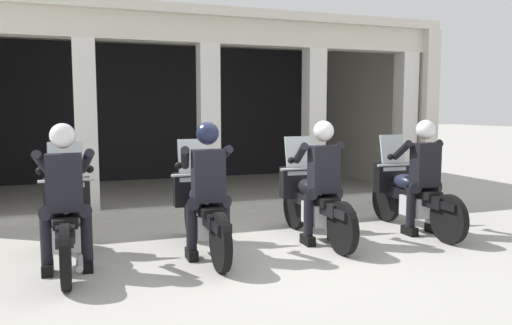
{
  "coord_description": "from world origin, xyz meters",
  "views": [
    {
      "loc": [
        -2.13,
        -5.66,
        1.72
      ],
      "look_at": [
        0.0,
        0.39,
        1.04
      ],
      "focal_mm": 35.03,
      "sensor_mm": 36.0,
      "label": 1
    }
  ],
  "objects_px": {
    "motorcycle_far_right": "(410,195)",
    "police_officer_far_right": "(424,167)",
    "motorcycle_center_right": "(312,201)",
    "police_officer_far_left": "(65,185)",
    "police_officer_center_right": "(322,171)",
    "motorcycle_far_left": "(67,221)",
    "police_officer_center_left": "(208,178)",
    "motorcycle_center_left": "(202,211)"
  },
  "relations": [
    {
      "from": "motorcycle_far_right",
      "to": "motorcycle_center_right",
      "type": "bearing_deg",
      "value": 173.93
    },
    {
      "from": "police_officer_far_right",
      "to": "motorcycle_far_left",
      "type": "bearing_deg",
      "value": 172.78
    },
    {
      "from": "motorcycle_far_left",
      "to": "police_officer_center_right",
      "type": "height_order",
      "value": "police_officer_center_right"
    },
    {
      "from": "motorcycle_far_right",
      "to": "police_officer_far_right",
      "type": "bearing_deg",
      "value": -95.61
    },
    {
      "from": "police_officer_center_right",
      "to": "motorcycle_far_right",
      "type": "height_order",
      "value": "police_officer_center_right"
    },
    {
      "from": "motorcycle_center_right",
      "to": "police_officer_center_right",
      "type": "height_order",
      "value": "police_officer_center_right"
    },
    {
      "from": "police_officer_center_left",
      "to": "motorcycle_far_right",
      "type": "bearing_deg",
      "value": 0.36
    },
    {
      "from": "motorcycle_far_left",
      "to": "police_officer_center_left",
      "type": "distance_m",
      "value": 1.62
    },
    {
      "from": "motorcycle_far_left",
      "to": "motorcycle_far_right",
      "type": "bearing_deg",
      "value": -0.43
    },
    {
      "from": "motorcycle_far_left",
      "to": "police_officer_center_right",
      "type": "relative_size",
      "value": 1.29
    },
    {
      "from": "motorcycle_center_left",
      "to": "police_officer_far_right",
      "type": "distance_m",
      "value": 3.11
    },
    {
      "from": "police_officer_far_left",
      "to": "motorcycle_center_left",
      "type": "xyz_separation_m",
      "value": [
        1.54,
        0.3,
        -0.44
      ]
    },
    {
      "from": "motorcycle_center_left",
      "to": "police_officer_center_left",
      "type": "relative_size",
      "value": 1.29
    },
    {
      "from": "motorcycle_far_left",
      "to": "motorcycle_center_left",
      "type": "distance_m",
      "value": 1.54
    },
    {
      "from": "motorcycle_center_left",
      "to": "police_officer_far_right",
      "type": "relative_size",
      "value": 1.29
    },
    {
      "from": "police_officer_far_left",
      "to": "motorcycle_center_left",
      "type": "distance_m",
      "value": 1.63
    },
    {
      "from": "motorcycle_far_right",
      "to": "police_officer_far_right",
      "type": "relative_size",
      "value": 1.29
    },
    {
      "from": "motorcycle_center_left",
      "to": "police_officer_center_right",
      "type": "relative_size",
      "value": 1.29
    },
    {
      "from": "motorcycle_center_right",
      "to": "motorcycle_far_right",
      "type": "bearing_deg",
      "value": 1.12
    },
    {
      "from": "police_officer_center_right",
      "to": "police_officer_far_right",
      "type": "xyz_separation_m",
      "value": [
        1.54,
        -0.02,
        0.0
      ]
    },
    {
      "from": "police_officer_far_left",
      "to": "motorcycle_center_right",
      "type": "bearing_deg",
      "value": 5.99
    },
    {
      "from": "motorcycle_far_left",
      "to": "police_officer_center_right",
      "type": "xyz_separation_m",
      "value": [
        3.07,
        -0.13,
        0.44
      ]
    },
    {
      "from": "motorcycle_far_left",
      "to": "police_officer_center_left",
      "type": "xyz_separation_m",
      "value": [
        1.54,
        -0.27,
        0.44
      ]
    },
    {
      "from": "police_officer_center_right",
      "to": "police_officer_far_right",
      "type": "distance_m",
      "value": 1.54
    },
    {
      "from": "motorcycle_center_right",
      "to": "police_officer_center_right",
      "type": "distance_m",
      "value": 0.52
    },
    {
      "from": "motorcycle_center_right",
      "to": "police_officer_center_right",
      "type": "bearing_deg",
      "value": -88.42
    },
    {
      "from": "police_officer_center_left",
      "to": "motorcycle_center_right",
      "type": "bearing_deg",
      "value": 8.18
    },
    {
      "from": "police_officer_far_left",
      "to": "motorcycle_center_right",
      "type": "height_order",
      "value": "police_officer_far_left"
    },
    {
      "from": "motorcycle_far_left",
      "to": "motorcycle_center_right",
      "type": "bearing_deg",
      "value": 0.76
    },
    {
      "from": "motorcycle_center_right",
      "to": "police_officer_far_right",
      "type": "bearing_deg",
      "value": -9.32
    },
    {
      "from": "motorcycle_far_left",
      "to": "police_officer_far_right",
      "type": "height_order",
      "value": "police_officer_far_right"
    },
    {
      "from": "police_officer_center_left",
      "to": "police_officer_center_right",
      "type": "distance_m",
      "value": 1.54
    },
    {
      "from": "police_officer_center_right",
      "to": "police_officer_far_right",
      "type": "relative_size",
      "value": 1.0
    },
    {
      "from": "motorcycle_far_left",
      "to": "motorcycle_center_left",
      "type": "xyz_separation_m",
      "value": [
        1.54,
        0.02,
        0.0
      ]
    },
    {
      "from": "police_officer_center_left",
      "to": "motorcycle_center_right",
      "type": "relative_size",
      "value": 0.78
    },
    {
      "from": "motorcycle_center_right",
      "to": "motorcycle_far_right",
      "type": "distance_m",
      "value": 1.54
    },
    {
      "from": "police_officer_center_right",
      "to": "police_officer_far_right",
      "type": "height_order",
      "value": "same"
    },
    {
      "from": "police_officer_center_right",
      "to": "motorcycle_center_right",
      "type": "bearing_deg",
      "value": 91.58
    },
    {
      "from": "motorcycle_center_left",
      "to": "police_officer_far_left",
      "type": "bearing_deg",
      "value": -175.95
    },
    {
      "from": "police_officer_far_left",
      "to": "police_officer_far_right",
      "type": "distance_m",
      "value": 4.61
    },
    {
      "from": "police_officer_far_left",
      "to": "police_officer_center_left",
      "type": "bearing_deg",
      "value": -1.42
    },
    {
      "from": "motorcycle_center_right",
      "to": "police_officer_far_right",
      "type": "height_order",
      "value": "police_officer_far_right"
    }
  ]
}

